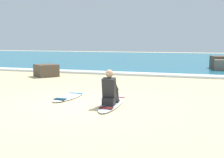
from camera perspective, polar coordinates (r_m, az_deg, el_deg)
ground_plane at (r=8.20m, az=-6.43°, el=-5.06°), size 80.00×80.00×0.00m
sea at (r=28.77m, az=11.94°, el=3.84°), size 80.00×28.00×0.10m
breaking_foam at (r=15.30m, az=5.72°, el=0.96°), size 80.00×0.90×0.11m
surfboard_main at (r=8.25m, az=0.09°, el=-4.70°), size 0.79×2.51×0.08m
surfer_seated at (r=7.84m, az=-0.41°, el=-2.35°), size 0.40×0.72×0.95m
surfboard_spare_near at (r=9.24m, az=-8.43°, el=-3.45°), size 0.55×1.75×0.08m
shoreline_rock at (r=14.98m, az=-12.75°, el=1.64°), size 1.43×1.42×0.61m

